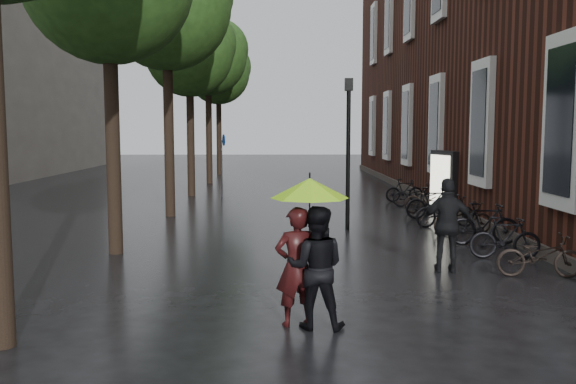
{
  "coord_description": "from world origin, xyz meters",
  "views": [
    {
      "loc": [
        -0.39,
        -6.82,
        2.86
      ],
      "look_at": [
        -0.16,
        6.76,
        1.43
      ],
      "focal_mm": 38.0,
      "sensor_mm": 36.0,
      "label": 1
    }
  ],
  "objects_px": {
    "lamp_post": "(348,139)",
    "ad_lightbox": "(444,182)",
    "parked_bicycles": "(449,211)",
    "person_black": "(316,267)",
    "pedestrian_walking": "(448,225)",
    "person_burgundy": "(296,267)"
  },
  "relations": [
    {
      "from": "person_burgundy",
      "to": "lamp_post",
      "type": "relative_size",
      "value": 0.41
    },
    {
      "from": "parked_bicycles",
      "to": "ad_lightbox",
      "type": "height_order",
      "value": "ad_lightbox"
    },
    {
      "from": "person_black",
      "to": "pedestrian_walking",
      "type": "height_order",
      "value": "pedestrian_walking"
    },
    {
      "from": "pedestrian_walking",
      "to": "parked_bicycles",
      "type": "bearing_deg",
      "value": -97.94
    },
    {
      "from": "pedestrian_walking",
      "to": "parked_bicycles",
      "type": "height_order",
      "value": "pedestrian_walking"
    },
    {
      "from": "person_burgundy",
      "to": "pedestrian_walking",
      "type": "relative_size",
      "value": 0.93
    },
    {
      "from": "person_burgundy",
      "to": "person_black",
      "type": "xyz_separation_m",
      "value": [
        0.28,
        -0.1,
        0.01
      ]
    },
    {
      "from": "person_black",
      "to": "parked_bicycles",
      "type": "height_order",
      "value": "person_black"
    },
    {
      "from": "parked_bicycles",
      "to": "ad_lightbox",
      "type": "relative_size",
      "value": 6.04
    },
    {
      "from": "person_black",
      "to": "ad_lightbox",
      "type": "height_order",
      "value": "ad_lightbox"
    },
    {
      "from": "person_black",
      "to": "lamp_post",
      "type": "distance_m",
      "value": 8.81
    },
    {
      "from": "person_black",
      "to": "lamp_post",
      "type": "xyz_separation_m",
      "value": [
        1.44,
        8.52,
        1.69
      ]
    },
    {
      "from": "parked_bicycles",
      "to": "ad_lightbox",
      "type": "distance_m",
      "value": 2.91
    },
    {
      "from": "pedestrian_walking",
      "to": "parked_bicycles",
      "type": "relative_size",
      "value": 0.15
    },
    {
      "from": "ad_lightbox",
      "to": "person_black",
      "type": "bearing_deg",
      "value": -129.24
    },
    {
      "from": "pedestrian_walking",
      "to": "lamp_post",
      "type": "xyz_separation_m",
      "value": [
        -1.4,
        5.15,
        1.63
      ]
    },
    {
      "from": "person_burgundy",
      "to": "lamp_post",
      "type": "height_order",
      "value": "lamp_post"
    },
    {
      "from": "lamp_post",
      "to": "ad_lightbox",
      "type": "bearing_deg",
      "value": 41.88
    },
    {
      "from": "person_burgundy",
      "to": "parked_bicycles",
      "type": "distance_m",
      "value": 10.09
    },
    {
      "from": "person_burgundy",
      "to": "parked_bicycles",
      "type": "xyz_separation_m",
      "value": [
        4.73,
        8.9,
        -0.4
      ]
    },
    {
      "from": "pedestrian_walking",
      "to": "ad_lightbox",
      "type": "relative_size",
      "value": 0.89
    },
    {
      "from": "person_black",
      "to": "lamp_post",
      "type": "height_order",
      "value": "lamp_post"
    }
  ]
}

